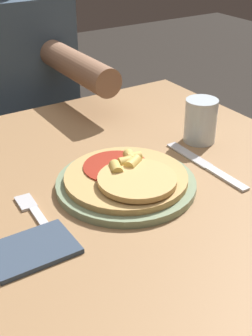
{
  "coord_description": "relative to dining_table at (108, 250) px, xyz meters",
  "views": [
    {
      "loc": [
        -0.35,
        -0.61,
        1.22
      ],
      "look_at": [
        0.03,
        -0.01,
        0.81
      ],
      "focal_mm": 50.0,
      "sensor_mm": 36.0,
      "label": 1
    }
  ],
  "objects": [
    {
      "name": "plate",
      "position": [
        0.03,
        -0.01,
        0.14
      ],
      "size": [
        0.25,
        0.25,
        0.01
      ],
      "color": "gray",
      "rests_on": "dining_table"
    },
    {
      "name": "fork",
      "position": [
        -0.14,
        -0.01,
        0.14
      ],
      "size": [
        0.03,
        0.18,
        0.0
      ],
      "color": "silver",
      "rests_on": "dining_table"
    },
    {
      "name": "knife",
      "position": [
        0.21,
        -0.03,
        0.14
      ],
      "size": [
        0.02,
        0.22,
        0.0
      ],
      "color": "silver",
      "rests_on": "dining_table"
    },
    {
      "name": "person_diner",
      "position": [
        0.04,
        0.65,
        0.06
      ],
      "size": [
        0.39,
        0.52,
        1.19
      ],
      "color": "#2D2D38",
      "rests_on": "ground_plane"
    },
    {
      "name": "drinking_glass",
      "position": [
        0.27,
        0.07,
        0.18
      ],
      "size": [
        0.07,
        0.07,
        0.09
      ],
      "color": "silver",
      "rests_on": "dining_table"
    },
    {
      "name": "napkin",
      "position": [
        -0.18,
        -0.09,
        0.14
      ],
      "size": [
        0.13,
        0.09,
        0.01
      ],
      "color": "#38475B",
      "rests_on": "dining_table"
    },
    {
      "name": "pizza",
      "position": [
        0.03,
        -0.01,
        0.16
      ],
      "size": [
        0.22,
        0.22,
        0.04
      ],
      "color": "tan",
      "rests_on": "plate"
    },
    {
      "name": "dining_table",
      "position": [
        0.0,
        0.0,
        0.0
      ],
      "size": [
        0.9,
        0.86,
        0.77
      ],
      "color": "#9E754C",
      "rests_on": "ground_plane"
    }
  ]
}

